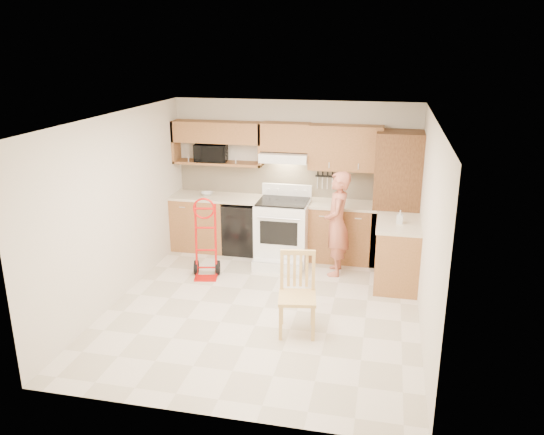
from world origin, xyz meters
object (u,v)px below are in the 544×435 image
(person, at_px, (337,224))
(dining_chair, at_px, (297,295))
(hand_truck, at_px, (205,242))
(range, at_px, (282,227))
(microwave, at_px, (211,153))

(person, relative_size, dining_chair, 1.60)
(person, relative_size, hand_truck, 1.43)
(person, xyz_separation_m, dining_chair, (-0.27, -1.89, -0.30))
(dining_chair, bearing_deg, range, 96.61)
(microwave, distance_m, dining_chair, 3.43)
(hand_truck, xyz_separation_m, dining_chair, (1.60, -1.33, -0.06))
(microwave, bearing_deg, person, -25.42)
(range, xyz_separation_m, person, (0.88, -0.26, 0.20))
(person, height_order, dining_chair, person)
(range, height_order, hand_truck, range)
(range, relative_size, dining_chair, 1.21)
(microwave, height_order, person, microwave)
(person, bearing_deg, microwave, -111.53)
(microwave, distance_m, range, 1.73)
(person, bearing_deg, dining_chair, -11.11)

